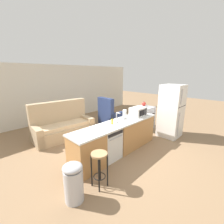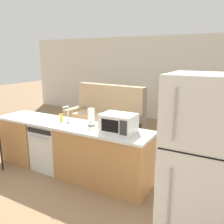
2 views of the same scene
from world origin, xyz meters
name	(u,v)px [view 2 (image 2 of 2)]	position (x,y,z in m)	size (l,w,h in m)	color
ground_plane	(64,170)	(0.00, 0.00, 0.00)	(24.00, 24.00, 0.00)	#896B4C
wall_back	(158,79)	(0.30, 4.20, 1.30)	(10.00, 0.06, 2.60)	silver
kitchen_counter	(74,151)	(0.24, 0.00, 0.42)	(2.94, 0.66, 0.90)	#B77F47
dishwasher	(52,146)	(-0.25, 0.00, 0.42)	(0.58, 0.61, 0.84)	silver
stove_range	(210,164)	(2.35, 0.55, 0.45)	(0.76, 0.68, 0.90)	#A8AAB2
refrigerator	(199,163)	(2.35, -0.55, 0.92)	(0.72, 0.73, 1.85)	white
microwave	(118,123)	(1.10, 0.00, 1.04)	(0.50, 0.37, 0.28)	white
sink_faucet	(68,115)	(0.13, 0.02, 1.03)	(0.07, 0.18, 0.30)	silver
paper_towel_roll	(91,117)	(0.55, 0.09, 1.04)	(0.14, 0.14, 0.28)	#4C4C51
soap_bottle	(61,117)	(-0.04, 0.04, 0.97)	(0.06, 0.06, 0.18)	yellow
couch	(106,119)	(-0.40, 2.15, 0.39)	(2.07, 1.06, 1.27)	tan
armchair	(188,136)	(1.75, 1.96, 0.35)	(0.84, 0.88, 1.20)	navy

